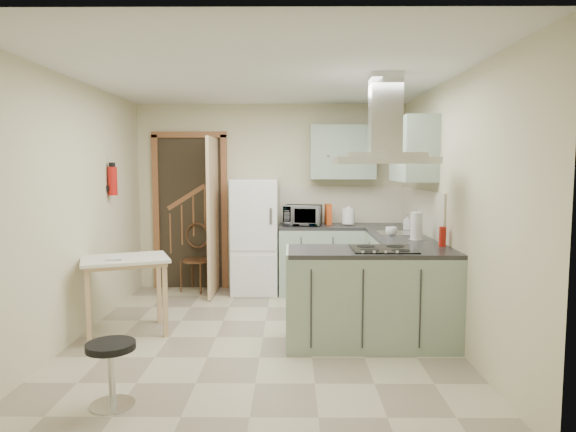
{
  "coord_description": "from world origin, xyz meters",
  "views": [
    {
      "loc": [
        0.28,
        -4.88,
        1.67
      ],
      "look_at": [
        0.24,
        0.45,
        1.15
      ],
      "focal_mm": 32.0,
      "sensor_mm": 36.0,
      "label": 1
    }
  ],
  "objects_px": {
    "fridge": "(255,236)",
    "peninsula": "(371,297)",
    "stool": "(112,374)",
    "bentwood_chair": "(196,260)",
    "drop_leaf_table": "(126,296)",
    "microwave": "(303,215)",
    "extractor_hood": "(384,160)"
  },
  "relations": [
    {
      "from": "extractor_hood",
      "to": "microwave",
      "type": "bearing_deg",
      "value": 109.68
    },
    {
      "from": "peninsula",
      "to": "drop_leaf_table",
      "type": "xyz_separation_m",
      "value": [
        -2.39,
        0.29,
        -0.07
      ]
    },
    {
      "from": "bentwood_chair",
      "to": "microwave",
      "type": "bearing_deg",
      "value": 15.0
    },
    {
      "from": "fridge",
      "to": "microwave",
      "type": "height_order",
      "value": "fridge"
    },
    {
      "from": "drop_leaf_table",
      "to": "microwave",
      "type": "distance_m",
      "value": 2.53
    },
    {
      "from": "extractor_hood",
      "to": "stool",
      "type": "distance_m",
      "value": 2.87
    },
    {
      "from": "peninsula",
      "to": "extractor_hood",
      "type": "relative_size",
      "value": 1.72
    },
    {
      "from": "fridge",
      "to": "microwave",
      "type": "relative_size",
      "value": 3.16
    },
    {
      "from": "fridge",
      "to": "peninsula",
      "type": "bearing_deg",
      "value": -58.26
    },
    {
      "from": "stool",
      "to": "bentwood_chair",
      "type": "bearing_deg",
      "value": 90.44
    },
    {
      "from": "extractor_hood",
      "to": "drop_leaf_table",
      "type": "xyz_separation_m",
      "value": [
        -2.49,
        0.29,
        -1.34
      ]
    },
    {
      "from": "fridge",
      "to": "extractor_hood",
      "type": "height_order",
      "value": "extractor_hood"
    },
    {
      "from": "fridge",
      "to": "drop_leaf_table",
      "type": "distance_m",
      "value": 2.09
    },
    {
      "from": "peninsula",
      "to": "fridge",
      "type": "bearing_deg",
      "value": 121.74
    },
    {
      "from": "bentwood_chair",
      "to": "peninsula",
      "type": "bearing_deg",
      "value": -26.02
    },
    {
      "from": "microwave",
      "to": "bentwood_chair",
      "type": "bearing_deg",
      "value": -175.13
    },
    {
      "from": "fridge",
      "to": "bentwood_chair",
      "type": "height_order",
      "value": "fridge"
    },
    {
      "from": "fridge",
      "to": "peninsula",
      "type": "distance_m",
      "value": 2.35
    },
    {
      "from": "drop_leaf_table",
      "to": "microwave",
      "type": "height_order",
      "value": "microwave"
    },
    {
      "from": "stool",
      "to": "microwave",
      "type": "height_order",
      "value": "microwave"
    },
    {
      "from": "peninsula",
      "to": "extractor_hood",
      "type": "xyz_separation_m",
      "value": [
        0.1,
        0.0,
        1.27
      ]
    },
    {
      "from": "extractor_hood",
      "to": "stool",
      "type": "relative_size",
      "value": 1.98
    },
    {
      "from": "extractor_hood",
      "to": "peninsula",
      "type": "bearing_deg",
      "value": 180.0
    },
    {
      "from": "fridge",
      "to": "microwave",
      "type": "distance_m",
      "value": 0.69
    },
    {
      "from": "extractor_hood",
      "to": "stool",
      "type": "bearing_deg",
      "value": -149.01
    },
    {
      "from": "stool",
      "to": "peninsula",
      "type": "bearing_deg",
      "value": 32.24
    },
    {
      "from": "drop_leaf_table",
      "to": "microwave",
      "type": "relative_size",
      "value": 1.73
    },
    {
      "from": "drop_leaf_table",
      "to": "extractor_hood",
      "type": "bearing_deg",
      "value": -28.06
    },
    {
      "from": "bentwood_chair",
      "to": "stool",
      "type": "bearing_deg",
      "value": -70.04
    },
    {
      "from": "fridge",
      "to": "peninsula",
      "type": "height_order",
      "value": "fridge"
    },
    {
      "from": "drop_leaf_table",
      "to": "stool",
      "type": "bearing_deg",
      "value": -97.1
    },
    {
      "from": "peninsula",
      "to": "stool",
      "type": "bearing_deg",
      "value": -147.76
    }
  ]
}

